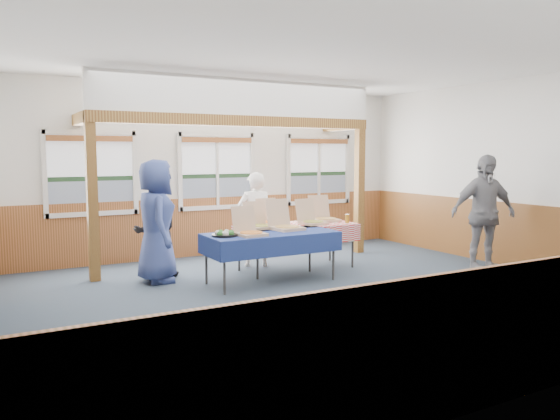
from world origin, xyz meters
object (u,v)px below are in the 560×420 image
Objects in this scene: table_left at (271,236)px; person_grey at (483,213)px; woman_black at (156,232)px; man_blue at (156,221)px; woman_white at (255,220)px; table_right at (297,228)px.

table_left is 3.56m from person_grey.
man_blue reaches higher than woman_black.
woman_white is 1.14× the size of woman_black.
table_right is 2.33m from man_blue.
man_blue is at bearing 164.89° from table_left.
woman_white reaches higher than table_left.
woman_white is (0.31, 1.16, 0.11)m from table_left.
table_left is at bearing -111.16° from man_blue.
table_right is 1.31× the size of woman_white.
table_left is 1.84m from woman_black.
woman_black is at bearing 153.15° from table_right.
table_left is 1.74m from man_blue.
table_right is at bearing 152.60° from woman_white.
table_left is 1.32× the size of woman_white.
woman_white is 0.88× the size of man_blue.
table_left is 1.01m from table_right.
man_blue reaches higher than woman_white.
table_left is 1.16× the size of man_blue.
man_blue is (-1.81, -0.30, 0.12)m from woman_white.
woman_white is 1.73m from woman_black.
woman_black reaches higher than table_left.
woman_white is at bearing -171.25° from woman_black.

